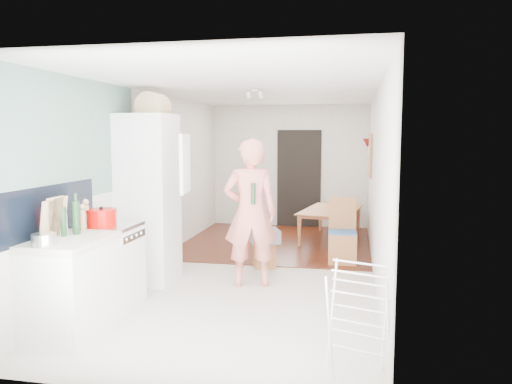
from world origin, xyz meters
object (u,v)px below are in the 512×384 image
(stool, at_px, (264,254))
(dining_table, at_px, (332,227))
(dining_chair, at_px, (342,231))
(drying_rack, at_px, (359,321))
(person, at_px, (250,200))

(stool, bearing_deg, dining_table, 66.84)
(dining_chair, distance_m, stool, 1.21)
(dining_table, bearing_deg, drying_rack, -165.24)
(dining_chair, height_order, drying_rack, dining_chair)
(stool, distance_m, drying_rack, 3.34)
(stool, bearing_deg, dining_chair, 21.82)
(stool, bearing_deg, drying_rack, -66.99)
(person, distance_m, dining_chair, 1.83)
(drying_rack, bearing_deg, stool, 131.93)
(person, height_order, drying_rack, person)
(person, bearing_deg, drying_rack, 106.61)
(person, height_order, stool, person)
(dining_table, bearing_deg, person, 173.10)
(dining_chair, bearing_deg, person, -132.66)
(dining_chair, height_order, stool, dining_chair)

